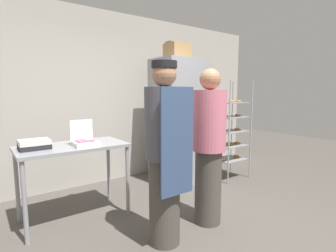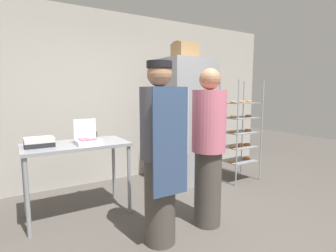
{
  "view_description": "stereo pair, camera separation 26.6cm",
  "coord_description": "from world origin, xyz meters",
  "px_view_note": "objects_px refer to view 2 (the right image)",
  "views": [
    {
      "loc": [
        -1.75,
        -1.64,
        1.47
      ],
      "look_at": [
        -0.04,
        0.7,
        1.09
      ],
      "focal_mm": 28.0,
      "sensor_mm": 36.0,
      "label": 1
    },
    {
      "loc": [
        -1.53,
        -1.78,
        1.47
      ],
      "look_at": [
        -0.04,
        0.7,
        1.09
      ],
      "focal_mm": 28.0,
      "sensor_mm": 36.0,
      "label": 2
    }
  ],
  "objects_px": {
    "donut_box": "(87,140)",
    "person_customer": "(209,147)",
    "person_baker": "(160,152)",
    "refrigerator": "(187,122)",
    "baking_rack": "(240,132)",
    "blender_pitcher": "(93,130)",
    "binder_stack": "(39,142)",
    "cardboard_storage_box": "(185,51)"
  },
  "relations": [
    {
      "from": "donut_box",
      "to": "person_customer",
      "type": "bearing_deg",
      "value": -39.13
    },
    {
      "from": "person_baker",
      "to": "refrigerator",
      "type": "bearing_deg",
      "value": 47.07
    },
    {
      "from": "baking_rack",
      "to": "blender_pitcher",
      "type": "relative_size",
      "value": 6.36
    },
    {
      "from": "blender_pitcher",
      "to": "binder_stack",
      "type": "xyz_separation_m",
      "value": [
        -0.63,
        -0.16,
        -0.07
      ]
    },
    {
      "from": "donut_box",
      "to": "blender_pitcher",
      "type": "xyz_separation_m",
      "value": [
        0.14,
        0.29,
        0.07
      ]
    },
    {
      "from": "donut_box",
      "to": "cardboard_storage_box",
      "type": "bearing_deg",
      "value": 15.0
    },
    {
      "from": "baking_rack",
      "to": "donut_box",
      "type": "relative_size",
      "value": 5.84
    },
    {
      "from": "binder_stack",
      "to": "baking_rack",
      "type": "bearing_deg",
      "value": -1.78
    },
    {
      "from": "donut_box",
      "to": "person_baker",
      "type": "height_order",
      "value": "person_baker"
    },
    {
      "from": "refrigerator",
      "to": "donut_box",
      "type": "bearing_deg",
      "value": -165.98
    },
    {
      "from": "donut_box",
      "to": "cardboard_storage_box",
      "type": "distance_m",
      "value": 2.09
    },
    {
      "from": "donut_box",
      "to": "binder_stack",
      "type": "xyz_separation_m",
      "value": [
        -0.49,
        0.13,
        0.0
      ]
    },
    {
      "from": "person_customer",
      "to": "donut_box",
      "type": "bearing_deg",
      "value": 140.87
    },
    {
      "from": "refrigerator",
      "to": "person_baker",
      "type": "height_order",
      "value": "refrigerator"
    },
    {
      "from": "blender_pitcher",
      "to": "binder_stack",
      "type": "height_order",
      "value": "blender_pitcher"
    },
    {
      "from": "cardboard_storage_box",
      "to": "blender_pitcher",
      "type": "bearing_deg",
      "value": -174.17
    },
    {
      "from": "baking_rack",
      "to": "person_customer",
      "type": "distance_m",
      "value": 1.7
    },
    {
      "from": "baking_rack",
      "to": "cardboard_storage_box",
      "type": "xyz_separation_m",
      "value": [
        -0.85,
        0.41,
        1.29
      ]
    },
    {
      "from": "blender_pitcher",
      "to": "person_customer",
      "type": "height_order",
      "value": "person_customer"
    },
    {
      "from": "blender_pitcher",
      "to": "cardboard_storage_box",
      "type": "height_order",
      "value": "cardboard_storage_box"
    },
    {
      "from": "refrigerator",
      "to": "person_baker",
      "type": "bearing_deg",
      "value": -132.93
    },
    {
      "from": "refrigerator",
      "to": "baking_rack",
      "type": "xyz_separation_m",
      "value": [
        0.81,
        -0.38,
        -0.18
      ]
    },
    {
      "from": "person_customer",
      "to": "baking_rack",
      "type": "bearing_deg",
      "value": 32.46
    },
    {
      "from": "cardboard_storage_box",
      "to": "person_customer",
      "type": "height_order",
      "value": "cardboard_storage_box"
    },
    {
      "from": "baking_rack",
      "to": "person_baker",
      "type": "xyz_separation_m",
      "value": [
        -2.06,
        -0.96,
        0.1
      ]
    },
    {
      "from": "cardboard_storage_box",
      "to": "binder_stack",
      "type": "bearing_deg",
      "value": -171.74
    },
    {
      "from": "baking_rack",
      "to": "refrigerator",
      "type": "bearing_deg",
      "value": 154.69
    },
    {
      "from": "donut_box",
      "to": "person_baker",
      "type": "relative_size",
      "value": 0.16
    },
    {
      "from": "binder_stack",
      "to": "person_customer",
      "type": "height_order",
      "value": "person_customer"
    },
    {
      "from": "blender_pitcher",
      "to": "person_customer",
      "type": "distance_m",
      "value": 1.49
    },
    {
      "from": "cardboard_storage_box",
      "to": "person_customer",
      "type": "relative_size",
      "value": 0.2
    },
    {
      "from": "baking_rack",
      "to": "binder_stack",
      "type": "bearing_deg",
      "value": 178.22
    },
    {
      "from": "refrigerator",
      "to": "blender_pitcher",
      "type": "distance_m",
      "value": 1.56
    },
    {
      "from": "binder_stack",
      "to": "blender_pitcher",
      "type": "bearing_deg",
      "value": 14.02
    },
    {
      "from": "donut_box",
      "to": "blender_pitcher",
      "type": "height_order",
      "value": "donut_box"
    },
    {
      "from": "baking_rack",
      "to": "cardboard_storage_box",
      "type": "bearing_deg",
      "value": 154.39
    },
    {
      "from": "baking_rack",
      "to": "blender_pitcher",
      "type": "xyz_separation_m",
      "value": [
        -2.37,
        0.25,
        0.17
      ]
    },
    {
      "from": "blender_pitcher",
      "to": "person_baker",
      "type": "bearing_deg",
      "value": -75.76
    },
    {
      "from": "person_baker",
      "to": "person_customer",
      "type": "distance_m",
      "value": 0.63
    },
    {
      "from": "baking_rack",
      "to": "person_customer",
      "type": "relative_size",
      "value": 0.96
    },
    {
      "from": "blender_pitcher",
      "to": "person_customer",
      "type": "bearing_deg",
      "value": -51.17
    },
    {
      "from": "binder_stack",
      "to": "cardboard_storage_box",
      "type": "relative_size",
      "value": 0.86
    }
  ]
}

